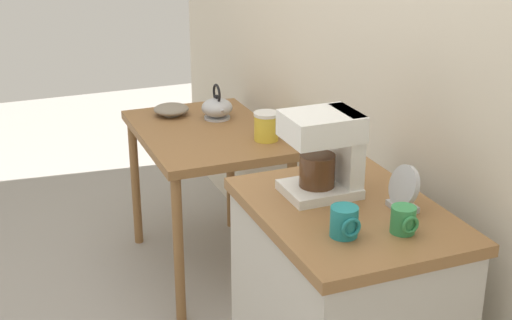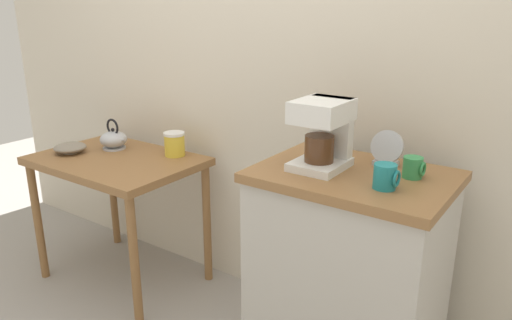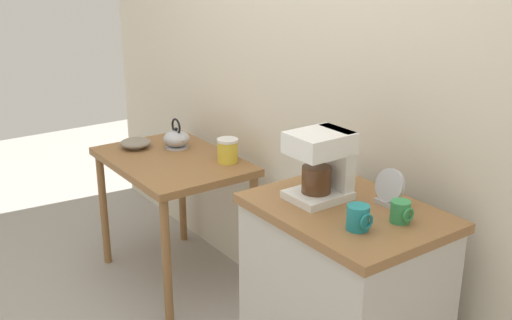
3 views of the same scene
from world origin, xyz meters
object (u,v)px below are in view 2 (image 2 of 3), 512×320
object	(u,v)px
canister_enamel	(175,144)
coffee_maker	(324,131)
bowl_stoneware	(70,148)
mug_dark_teal	(386,177)
teakettle	(114,139)
mug_tall_green	(413,168)
table_clock	(387,150)

from	to	relation	value
canister_enamel	coffee_maker	bearing A→B (deg)	-12.24
bowl_stoneware	mug_dark_teal	world-z (taller)	mug_dark_teal
bowl_stoneware	teakettle	distance (m)	0.23
coffee_maker	mug_tall_green	xyz separation A→B (m)	(0.32, 0.07, -0.10)
coffee_maker	table_clock	xyz separation A→B (m)	(0.19, 0.16, -0.08)
bowl_stoneware	coffee_maker	size ratio (longest dim) A/B	0.66
table_clock	bowl_stoneware	bearing A→B (deg)	-172.05
canister_enamel	table_clock	distance (m)	1.20
mug_dark_teal	mug_tall_green	size ratio (longest dim) A/B	1.12
mug_dark_teal	teakettle	bearing A→B (deg)	173.08
bowl_stoneware	mug_dark_teal	distance (m)	1.78
table_clock	mug_tall_green	bearing A→B (deg)	-31.80
teakettle	mug_tall_green	xyz separation A→B (m)	(1.68, -0.04, 0.17)
mug_tall_green	bowl_stoneware	bearing A→B (deg)	-175.14
bowl_stoneware	canister_enamel	bearing A→B (deg)	30.53
coffee_maker	mug_tall_green	size ratio (longest dim) A/B	3.41
teakettle	mug_dark_teal	distance (m)	1.66
bowl_stoneware	mug_dark_teal	bearing A→B (deg)	-0.22
bowl_stoneware	coffee_maker	xyz separation A→B (m)	(1.49, 0.08, 0.30)
mug_dark_teal	mug_tall_green	bearing A→B (deg)	75.54
bowl_stoneware	table_clock	distance (m)	1.71
mug_tall_green	canister_enamel	bearing A→B (deg)	173.88
table_clock	teakettle	bearing A→B (deg)	-178.43
bowl_stoneware	coffee_maker	bearing A→B (deg)	3.06
mug_tall_green	table_clock	bearing A→B (deg)	148.20
bowl_stoneware	table_clock	bearing A→B (deg)	7.95
mug_tall_green	table_clock	distance (m)	0.15
canister_enamel	bowl_stoneware	bearing A→B (deg)	-149.47
bowl_stoneware	mug_tall_green	world-z (taller)	mug_tall_green
canister_enamel	table_clock	world-z (taller)	table_clock
table_clock	coffee_maker	bearing A→B (deg)	-140.88
canister_enamel	teakettle	bearing A→B (deg)	-164.43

